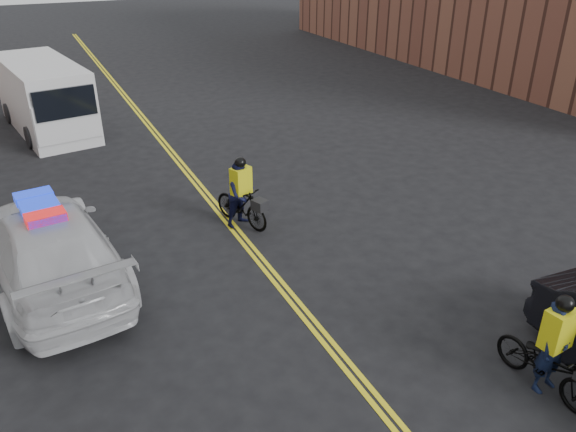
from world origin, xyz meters
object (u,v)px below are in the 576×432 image
Objects in this scene: cargo_van at (46,98)px; cyclist_far at (242,199)px; police_cruiser at (48,246)px; cyclist_near at (551,357)px.

cyclist_far is (3.77, -10.23, -0.51)m from cargo_van.
cyclist_near is at bearing 128.34° from police_cruiser.
cargo_van is 10.91m from cyclist_far.
cyclist_far is (-2.39, 7.57, 0.09)m from cyclist_near.
police_cruiser is at bearing -103.92° from cargo_van.
cyclist_far reaches higher than cyclist_near.
cyclist_near is 7.94m from cyclist_far.
cargo_van reaches higher than cyclist_near.
cyclist_far is at bearing -79.24° from cargo_van.
cargo_van is 3.37× the size of cyclist_far.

